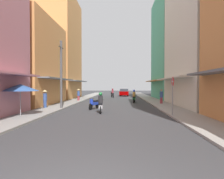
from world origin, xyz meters
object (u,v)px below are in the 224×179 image
Objects in this scene: motorbike_silver at (101,104)px; pedestrian_foreground at (45,98)px; pedestrian_crossing at (161,97)px; parked_car at (124,92)px; motorbike_black at (112,93)px; motorbike_blue at (94,104)px; utility_pole at (61,74)px; pedestrian_midway at (78,94)px; vendor_umbrella at (20,88)px; motorbike_green at (134,97)px; street_sign_no_entry at (173,91)px.

pedestrian_foreground reaches higher than motorbike_silver.
pedestrian_foreground is 1.02× the size of pedestrian_crossing.
pedestrian_foreground is at bearing -108.24° from parked_car.
motorbike_silver is 9.18m from pedestrian_crossing.
motorbike_blue is (-0.87, -17.44, -0.20)m from motorbike_black.
utility_pole reaches higher than motorbike_silver.
parked_car is 15.03m from pedestrian_midway.
parked_car reaches higher than motorbike_blue.
pedestrian_midway is 13.54m from vendor_umbrella.
pedestrian_crossing reaches higher than motorbike_green.
motorbike_blue is 22.66m from parked_car.
utility_pole reaches higher than pedestrian_midway.
parked_car is at bearing 102.02° from pedestrian_crossing.
motorbike_silver is (-0.05, -19.72, 0.00)m from motorbike_black.
motorbike_blue is at bearing -69.74° from pedestrian_midway.
street_sign_no_entry is at bearing -22.06° from pedestrian_foreground.
utility_pole is 9.62m from street_sign_no_entry.
parked_car is at bearing 95.97° from street_sign_no_entry.
vendor_umbrella is at bearing -102.81° from motorbike_black.
motorbike_black is 1.05× the size of pedestrian_crossing.
pedestrian_crossing is 0.28× the size of utility_pole.
motorbike_green is 14.14m from vendor_umbrella.
motorbike_blue is 0.42× the size of parked_car.
pedestrian_foreground is 0.28× the size of utility_pole.
street_sign_no_entry is at bearing -77.14° from motorbike_black.
utility_pole is at bearing -4.39° from pedestrian_foreground.
utility_pole is at bearing 155.19° from street_sign_no_entry.
pedestrian_crossing is at bearing -65.10° from motorbike_black.
street_sign_no_entry is at bearing -84.03° from parked_car.
pedestrian_foreground is at bearing 155.74° from motorbike_silver.
pedestrian_midway is 15.71m from street_sign_no_entry.
utility_pole is at bearing -87.57° from pedestrian_midway.
motorbike_blue is 1.03× the size of pedestrian_crossing.
pedestrian_midway is at bearing 110.18° from motorbike_silver.
motorbike_blue is 2.43m from motorbike_silver.
motorbike_blue is 9.38m from pedestrian_midway.
pedestrian_crossing is 10.84m from pedestrian_midway.
pedestrian_foreground is (-8.34, -6.76, 0.26)m from motorbike_green.
street_sign_no_entry is at bearing -96.60° from pedestrian_crossing.
vendor_umbrella is at bearing -104.79° from parked_car.
parked_car is (3.01, 22.46, 0.24)m from motorbike_blue.
street_sign_no_entry reaches higher than vendor_umbrella.
motorbike_black reaches higher than motorbike_blue.
motorbike_silver is 1.08× the size of pedestrian_midway.
motorbike_blue is 1.01× the size of pedestrian_foreground.
utility_pole is at bearing 148.91° from motorbike_silver.
utility_pole reaches higher than vendor_umbrella.
vendor_umbrella is at bearing -176.36° from street_sign_no_entry.
motorbike_green is 0.30× the size of utility_pole.
motorbike_green is at bearing -86.48° from parked_car.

